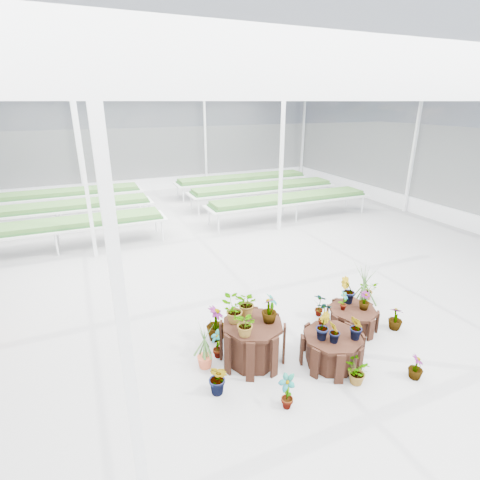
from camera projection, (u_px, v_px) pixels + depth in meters
name	position (u px, v px, depth m)	size (l,w,h in m)	color
ground_plane	(249.00, 299.00, 8.46)	(24.00, 24.00, 0.00)	gray
greenhouse_shell	(250.00, 202.00, 7.68)	(18.00, 24.00, 4.50)	white
steel_frame	(250.00, 202.00, 7.68)	(18.00, 24.00, 4.50)	silver
nursery_benches	(171.00, 205.00, 14.50)	(16.00, 7.00, 0.84)	silver
plinth_tall	(252.00, 342.00, 6.34)	(1.07, 1.07, 0.73)	black
plinth_mid	(332.00, 349.00, 6.31)	(1.02, 1.02, 0.54)	black
plinth_low	(352.00, 319.00, 7.30)	(0.94, 0.94, 0.42)	black
nursery_plants	(297.00, 318.00, 6.72)	(4.52, 2.76, 1.32)	#3A622B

